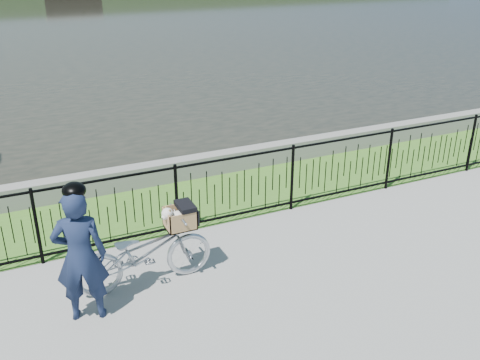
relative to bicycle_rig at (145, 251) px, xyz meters
name	(u,v)px	position (x,y,z in m)	size (l,w,h in m)	color
ground	(286,270)	(1.80, -0.51, -0.48)	(120.00, 120.00, 0.00)	gray
grass_strip	(214,196)	(1.80, 2.09, -0.48)	(60.00, 2.00, 0.01)	#3F6E22
water	(36,14)	(1.80, 32.49, -0.48)	(120.00, 120.00, 0.00)	#27261E
quay_wall	(194,167)	(1.80, 3.09, -0.28)	(60.00, 0.30, 0.40)	slate
fence	(237,188)	(1.80, 1.09, 0.09)	(14.00, 0.06, 1.15)	black
bicycle_rig	(145,251)	(0.00, 0.00, 0.00)	(1.80, 0.63, 1.07)	#B6BBC3
cyclist	(80,254)	(-0.83, -0.35, 0.37)	(0.68, 0.53, 1.73)	#151F3C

